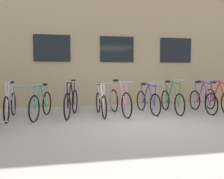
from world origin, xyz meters
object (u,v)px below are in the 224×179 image
Objects in this scene: bicycle_white at (101,103)px; bicycle_blue at (148,101)px; bicycle_teal at (41,104)px; bicycle_red at (218,99)px; bicycle_black at (71,102)px; bicycle_pink at (120,101)px; bicycle_green at (172,100)px; bicycle_silver at (10,104)px; bicycle_purple at (202,100)px.

bicycle_white is 0.97× the size of bicycle_blue.
bicycle_red reaches higher than bicycle_teal.
bicycle_black reaches higher than bicycle_teal.
bicycle_blue is (2.38, 0.14, -0.04)m from bicycle_black.
bicycle_red is 0.98× the size of bicycle_pink.
bicycle_blue is at bearing 175.79° from bicycle_red.
bicycle_pink is at bearing 179.28° from bicycle_red.
bicycle_red reaches higher than bicycle_white.
bicycle_green reaches higher than bicycle_white.
bicycle_green is 0.79m from bicycle_blue.
bicycle_blue is at bearing 8.05° from bicycle_pink.
bicycle_teal is 0.98× the size of bicycle_blue.
bicycle_green is 1.04× the size of bicycle_blue.
bicycle_green is 1.06× the size of bicycle_teal.
bicycle_white is 0.95× the size of bicycle_silver.
bicycle_silver is at bearing -179.41° from bicycle_pink.
bicycle_green reaches higher than bicycle_teal.
bicycle_silver is 4.06m from bicycle_blue.
bicycle_teal is 0.84m from bicycle_silver.
bicycle_white is 0.93× the size of bicycle_red.
bicycle_purple is at bearing -0.46° from bicycle_silver.
bicycle_green is at bearing 1.47° from bicycle_white.
bicycle_silver is 0.98× the size of bicycle_red.
bicycle_purple is (4.15, -0.07, -0.03)m from bicycle_black.
bicycle_green is at bearing 0.95° from bicycle_silver.
bicycle_blue is (-1.77, 0.21, -0.01)m from bicycle_purple.
bicycle_red is 2.37m from bicycle_blue.
bicycle_green is 0.98× the size of bicycle_pink.
bicycle_purple is at bearing -6.79° from bicycle_blue.
bicycle_black is 1.05× the size of bicycle_white.
bicycle_blue reaches higher than bicycle_teal.
bicycle_purple is 0.92× the size of bicycle_pink.
bicycle_red reaches higher than bicycle_black.
bicycle_pink is (-0.94, -0.13, 0.03)m from bicycle_blue.
bicycle_purple is (4.99, 0.02, -0.01)m from bicycle_teal.
bicycle_teal is at bearing -177.91° from bicycle_green.
bicycle_green is at bearing -6.14° from bicycle_blue.
bicycle_green is at bearing 0.96° from bicycle_black.
bicycle_blue is at bearing 173.21° from bicycle_purple.
bicycle_teal is 0.92× the size of bicycle_pink.
bicycle_teal is 3.23m from bicycle_blue.
bicycle_red is 1.07× the size of bicycle_purple.
bicycle_black is at bearing 178.98° from bicycle_purple.
bicycle_red is 0.59m from bicycle_purple.
bicycle_teal is at bearing -173.67° from bicycle_black.
bicycle_pink reaches higher than bicycle_teal.
bicycle_white is 3.87m from bicycle_red.
bicycle_silver is at bearing -177.68° from bicycle_blue.
bicycle_teal is 4.99m from bicycle_purple.
bicycle_black is 1.45m from bicycle_pink.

